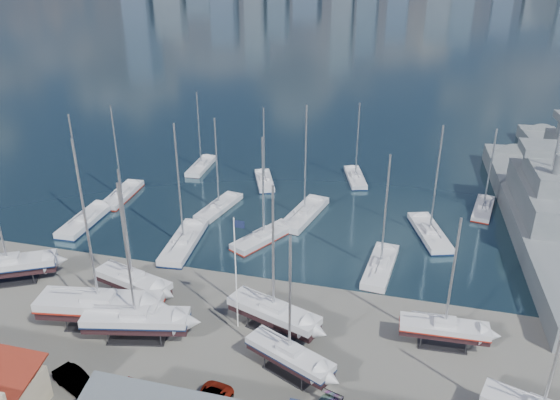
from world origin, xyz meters
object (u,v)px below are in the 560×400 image
(sailboat_cradle_0, at_px, (9,266))
(flagpole, at_px, (236,266))
(car_a, at_px, (117,399))
(naval_ship_east, at_px, (541,217))

(sailboat_cradle_0, height_order, flagpole, sailboat_cradle_0)
(sailboat_cradle_0, distance_m, car_a, 24.81)
(naval_ship_east, relative_size, car_a, 11.63)
(car_a, xyz_separation_m, flagpole, (6.21, 12.24, 6.12))
(sailboat_cradle_0, height_order, naval_ship_east, naval_ship_east)
(car_a, height_order, flagpole, flagpole)
(car_a, bearing_deg, flagpole, 72.33)
(sailboat_cradle_0, xyz_separation_m, flagpole, (27.02, -1.20, 4.81))
(sailboat_cradle_0, relative_size, flagpole, 1.35)
(sailboat_cradle_0, bearing_deg, naval_ship_east, -2.77)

